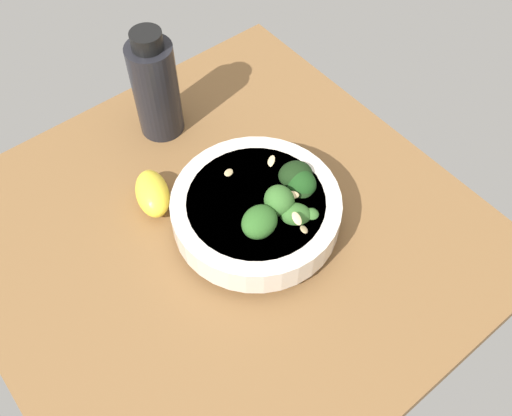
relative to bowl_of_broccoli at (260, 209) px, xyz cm
name	(u,v)px	position (x,y,z in cm)	size (l,w,h in cm)	color
ground_plane	(224,239)	(-4.51, 2.28, -5.83)	(63.47, 63.47, 4.11)	brown
bowl_of_broccoli	(260,209)	(0.00, 0.00, 0.00)	(22.11, 22.11, 9.03)	silver
lemon_wedge	(152,193)	(-9.10, 12.08, -1.63)	(7.77, 4.50, 4.29)	yellow
bottle_tall	(155,87)	(-0.21, 23.53, 4.34)	(6.63, 6.63, 17.48)	black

